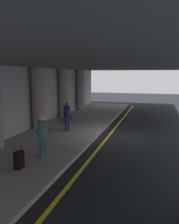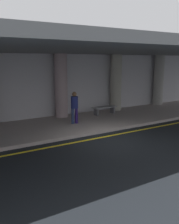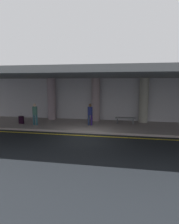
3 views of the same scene
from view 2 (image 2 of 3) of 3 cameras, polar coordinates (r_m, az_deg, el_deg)
ground_plane at (r=11.21m, az=4.56°, el=-6.25°), size 60.00×60.00×0.00m
sidewalk at (r=13.71m, az=-3.15°, el=-2.62°), size 26.00×4.20×0.15m
lane_stripe_yellow at (r=11.58m, az=3.13°, el=-5.63°), size 26.00×0.14×0.01m
support_column_left_mid at (r=14.88m, az=-6.39°, el=5.87°), size 0.73×0.73×3.65m
support_column_center at (r=16.98m, az=5.95°, el=6.56°), size 0.73×0.73×3.65m
support_column_right_mid at (r=19.68m, az=15.26°, el=6.89°), size 0.73×0.73×3.65m
ceiling_overhang at (r=12.88m, az=-2.24°, el=13.88°), size 28.00×13.20×0.30m
terminal_back_wall at (r=15.39m, az=-7.28°, el=5.75°), size 26.00×0.30×3.80m
traveler_with_luggage at (r=13.24m, az=-3.40°, el=1.47°), size 0.38×0.38×1.68m
bench_metal at (r=15.66m, az=3.40°, el=0.75°), size 1.60×0.50×0.48m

